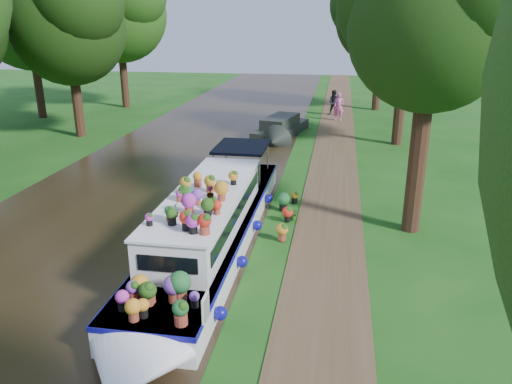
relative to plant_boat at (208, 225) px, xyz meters
The scene contains 14 objects.
ground 2.43m from the plant_boat, ahead, with size 100.00×100.00×0.00m, color #164B12.
canal_water 3.86m from the plant_boat, behind, with size 10.00×100.00×0.02m, color black.
towpath 3.57m from the plant_boat, ahead, with size 2.20×100.00×0.03m, color #4C3923.
plant_boat is the anchor object (origin of this frame).
tree_near_overhang 8.77m from the plant_boat, 24.38° to the left, with size 5.52×5.28×8.99m.
tree_near_mid 17.15m from the plant_boat, 65.47° to the left, with size 6.90×6.60×9.40m.
tree_near_far 27.22m from the plant_boat, 76.40° to the left, with size 7.59×7.26×10.30m.
tree_far_c 18.66m from the plant_boat, 129.32° to the left, with size 7.13×6.82×9.59m.
tree_far_d 27.76m from the plant_boat, 118.25° to the left, with size 8.05×7.70×10.85m.
tree_far_h 25.94m from the plant_boat, 131.79° to the left, with size 7.82×7.48×10.49m.
second_boat 15.54m from the plant_boat, 89.07° to the left, with size 2.93×6.33×1.17m.
pedestrian_pink 21.06m from the plant_boat, 80.30° to the left, with size 0.68×0.44×1.85m, color #D35782.
pedestrian_dark 22.95m from the plant_boat, 81.97° to the left, with size 0.85×0.66×1.75m, color black.
verge_plant 3.71m from the plant_boat, 52.28° to the left, with size 0.38×0.33×0.42m, color #2B5A1B.
Camera 1 is at (1.31, -12.54, 6.51)m, focal length 35.00 mm.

